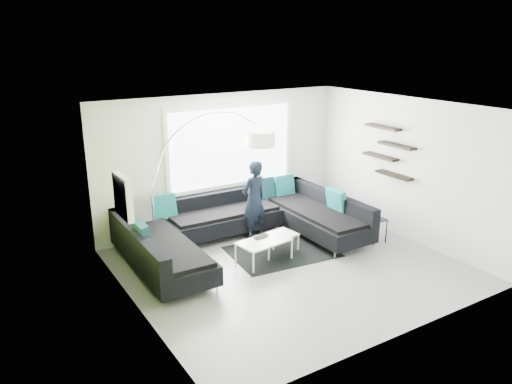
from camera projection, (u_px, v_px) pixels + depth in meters
ground at (290, 267)px, 8.80m from camera, size 5.50×5.50×0.00m
room_shell at (287, 165)px, 8.45m from camera, size 5.54×5.04×2.82m
sectional_sofa at (244, 228)px, 9.43m from camera, size 4.39×2.75×0.94m
rug at (282, 252)px, 9.41m from camera, size 2.04×1.58×0.01m
coffee_table at (270, 246)px, 9.16m from camera, size 1.31×0.88×0.40m
arc_lamp at (152, 189)px, 8.84m from camera, size 2.59×1.47×2.60m
side_table at (375, 230)px, 9.82m from camera, size 0.36×0.36×0.48m
person at (254, 200)px, 9.86m from camera, size 0.73×0.61×1.59m
laptop at (263, 237)px, 9.02m from camera, size 0.41×0.34×0.03m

